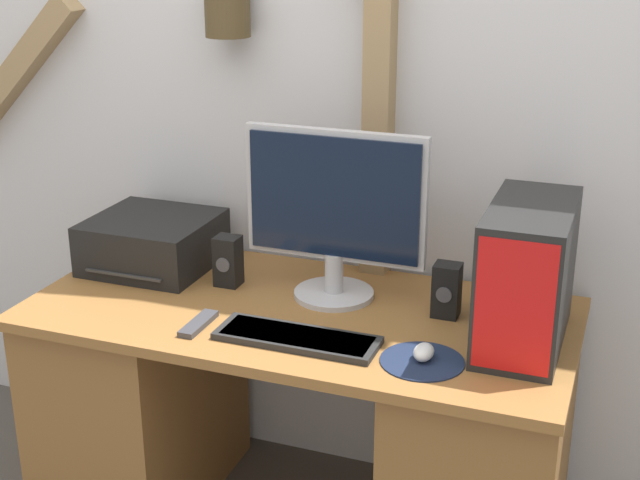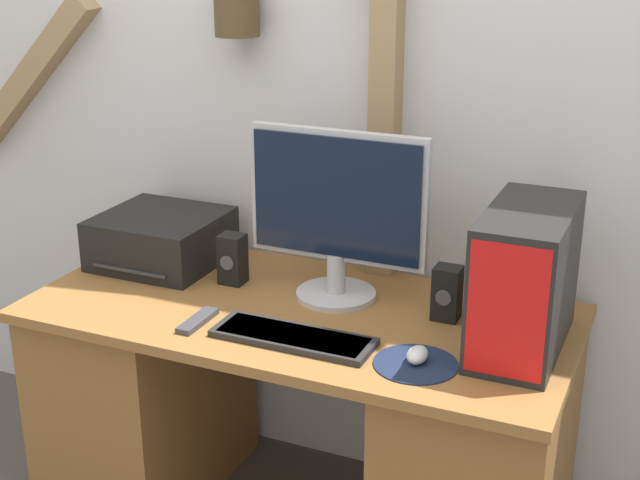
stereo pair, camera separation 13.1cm
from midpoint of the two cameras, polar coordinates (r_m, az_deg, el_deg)
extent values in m
cube|color=silver|center=(2.71, 0.47, 11.02)|extent=(6.40, 0.05, 2.70)
cube|color=#9E7F56|center=(2.64, 2.33, 7.64)|extent=(0.08, 0.08, 1.25)
cube|color=#9E7F56|center=(3.27, -20.24, 9.64)|extent=(0.59, 0.08, 0.59)
cylinder|color=#4C3D23|center=(2.74, -7.36, 14.34)|extent=(0.14, 0.14, 0.15)
cube|color=brown|center=(2.52, -2.83, -4.74)|extent=(1.53, 0.73, 0.03)
cube|color=brown|center=(2.92, -12.65, -9.63)|extent=(0.43, 0.67, 0.71)
cube|color=brown|center=(2.56, 8.86, -13.97)|extent=(0.43, 0.67, 0.71)
cylinder|color=#B7B7BC|center=(2.59, -0.56, -3.48)|extent=(0.23, 0.23, 0.02)
cylinder|color=#B7B7BC|center=(2.56, -0.57, -2.13)|extent=(0.05, 0.05, 0.12)
cube|color=#B7B7BC|center=(2.49, -0.52, 2.84)|extent=(0.53, 0.03, 0.38)
cube|color=black|center=(2.47, -0.66, 2.73)|extent=(0.50, 0.01, 0.34)
cube|color=black|center=(2.33, -3.10, -6.31)|extent=(0.43, 0.14, 0.02)
cube|color=#424242|center=(2.32, -3.10, -6.19)|extent=(0.40, 0.12, 0.01)
cylinder|color=#19233D|center=(2.23, 4.87, -7.76)|extent=(0.21, 0.21, 0.00)
ellipsoid|color=silver|center=(2.23, 4.97, -7.18)|extent=(0.05, 0.08, 0.04)
cube|color=black|center=(2.30, 11.53, -2.22)|extent=(0.20, 0.43, 0.37)
cube|color=red|center=(2.11, 10.59, -4.26)|extent=(0.18, 0.01, 0.33)
cube|color=black|center=(2.85, -11.94, -0.13)|extent=(0.37, 0.35, 0.16)
cube|color=#333333|center=(2.78, -13.01, -1.68)|extent=(0.26, 0.16, 0.01)
cube|color=black|center=(2.66, -7.32, -1.35)|extent=(0.07, 0.07, 0.15)
cylinder|color=#47474C|center=(2.63, -7.67, -1.61)|extent=(0.04, 0.00, 0.04)
cube|color=black|center=(2.45, 6.60, -3.23)|extent=(0.07, 0.07, 0.15)
cylinder|color=#47474C|center=(2.42, 6.39, -3.54)|extent=(0.04, 0.00, 0.04)
cube|color=#38383D|center=(2.43, -9.33, -5.33)|extent=(0.04, 0.16, 0.02)
camera|label=1|loc=(0.07, -91.56, -0.57)|focal=50.00mm
camera|label=2|loc=(0.07, 88.44, 0.57)|focal=50.00mm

